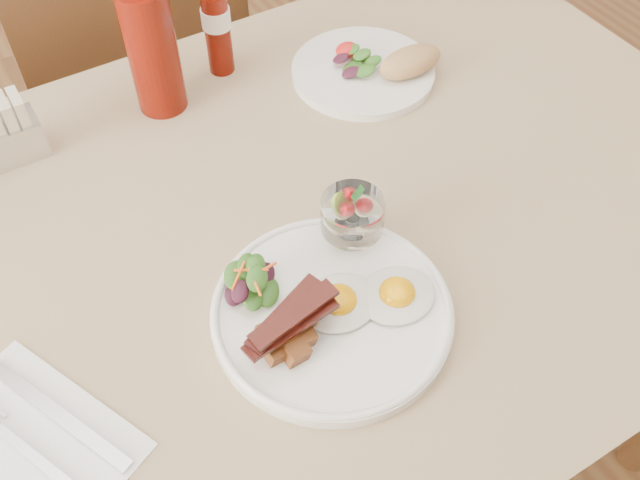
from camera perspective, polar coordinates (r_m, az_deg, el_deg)
table at (r=0.99m, az=-2.16°, el=-1.75°), size 1.33×0.88×0.75m
chair_far at (r=1.54m, az=-14.56°, el=11.97°), size 0.42×0.42×0.93m
main_plate at (r=0.83m, az=0.96°, el=-5.86°), size 0.28×0.28×0.02m
fried_eggs at (r=0.82m, az=3.86°, el=-4.63°), size 0.17×0.13×0.03m
bacon_potato_pile at (r=0.78m, az=-2.46°, el=-7.17°), size 0.12×0.07×0.05m
side_salad at (r=0.82m, az=-5.46°, el=-3.42°), size 0.08×0.07×0.04m
fruit_cup at (r=0.85m, az=2.60°, el=2.03°), size 0.08×0.08×0.08m
second_plate at (r=1.14m, az=4.34°, el=13.55°), size 0.23×0.22×0.06m
ketchup_bottle at (r=1.06m, az=-13.30°, el=14.73°), size 0.09×0.09×0.21m
hot_sauce_bottle at (r=1.13m, az=-8.23°, el=16.41°), size 0.05×0.05×0.15m
sugar_caddy at (r=1.07m, az=-24.12°, el=7.70°), size 0.10×0.06×0.09m
napkin_cutlery at (r=0.81m, az=-21.36°, el=-14.10°), size 0.20×0.25×0.01m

